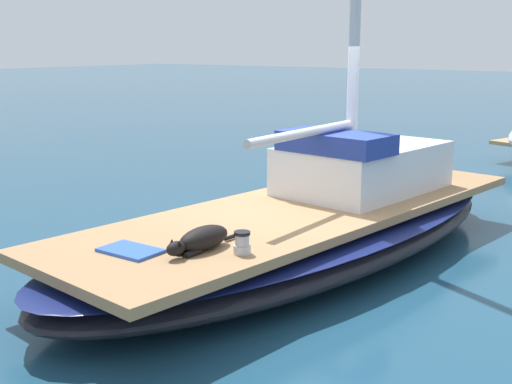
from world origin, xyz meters
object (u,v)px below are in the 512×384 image
object	(u,v)px
sailboat_main	(305,233)
deck_winch	(242,243)
deck_towel	(131,251)
dog_black	(201,239)

from	to	relation	value
sailboat_main	deck_winch	distance (m)	2.00
deck_winch	deck_towel	distance (m)	1.03
dog_black	deck_winch	bearing A→B (deg)	21.01
dog_black	deck_winch	world-z (taller)	dog_black
deck_towel	dog_black	bearing A→B (deg)	40.47
sailboat_main	dog_black	size ratio (longest dim) A/B	7.86
dog_black	deck_winch	distance (m)	0.39
dog_black	deck_winch	size ratio (longest dim) A/B	4.54
dog_black	deck_towel	xyz separation A→B (m)	(-0.49, -0.42, -0.09)
dog_black	deck_towel	size ratio (longest dim) A/B	1.70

